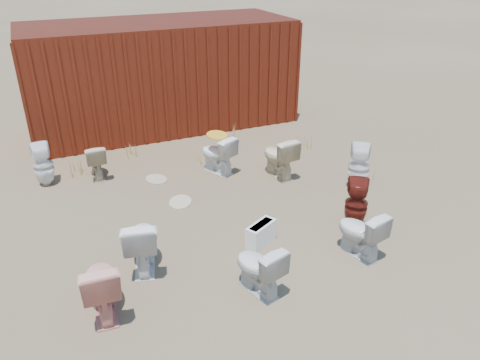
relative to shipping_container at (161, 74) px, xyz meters
name	(u,v)px	position (x,y,z in m)	size (l,w,h in m)	color
ground	(256,227)	(0.00, -5.20, -1.20)	(100.00, 100.00, 0.00)	brown
shipping_container	(161,74)	(0.00, 0.00, 0.00)	(6.00, 2.40, 2.40)	#54140E
toilet_front_a	(142,242)	(-1.82, -5.49, -0.80)	(0.45, 0.79, 0.81)	white
toilet_front_pink	(101,286)	(-2.45, -6.16, -0.80)	(0.45, 0.78, 0.80)	#E99687
toilet_front_c	(259,268)	(-0.61, -6.56, -0.84)	(0.40, 0.70, 0.72)	silver
toilet_front_maroon	(356,204)	(1.44, -5.75, -0.81)	(0.35, 0.36, 0.77)	#5F1810
toilet_front_e	(360,233)	(1.03, -6.41, -0.84)	(0.41, 0.71, 0.73)	silver
toilet_back_a	(43,165)	(-2.87, -2.34, -0.81)	(0.35, 0.36, 0.79)	white
toilet_back_beige_left	(96,161)	(-1.97, -2.38, -0.87)	(0.37, 0.65, 0.66)	beige
toilet_back_beige_right	(279,157)	(1.18, -3.73, -0.80)	(0.44, 0.78, 0.79)	beige
toilet_back_yellowlid	(217,154)	(0.18, -3.12, -0.83)	(0.42, 0.73, 0.75)	white
toilet_back_e	(359,167)	(2.24, -4.74, -0.78)	(0.37, 0.38, 0.83)	white
yellow_lid	(217,135)	(0.18, -3.12, -0.44)	(0.38, 0.47, 0.03)	gold
loose_tank	(261,234)	(-0.13, -5.64, -1.02)	(0.50, 0.20, 0.35)	white
loose_lid_near	(180,202)	(-0.84, -3.98, -1.19)	(0.38, 0.49, 0.02)	#C4B48E
loose_lid_far	(156,179)	(-0.99, -2.97, -1.19)	(0.36, 0.47, 0.02)	tan
weed_clump_a	(75,167)	(-2.34, -2.14, -1.04)	(0.36, 0.36, 0.32)	#B29A47
weed_clump_b	(205,157)	(0.10, -2.63, -1.08)	(0.32, 0.32, 0.25)	#B29A47
weed_clump_c	(301,141)	(2.26, -2.71, -1.06)	(0.36, 0.36, 0.29)	#B29A47
weed_clump_d	(133,150)	(-1.14, -1.70, -1.07)	(0.30, 0.30, 0.25)	#B29A47
weed_clump_e	(235,132)	(1.14, -1.70, -1.03)	(0.34, 0.34, 0.34)	#B29A47
weed_clump_f	(368,172)	(2.66, -4.51, -1.07)	(0.28, 0.28, 0.26)	#B29A47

